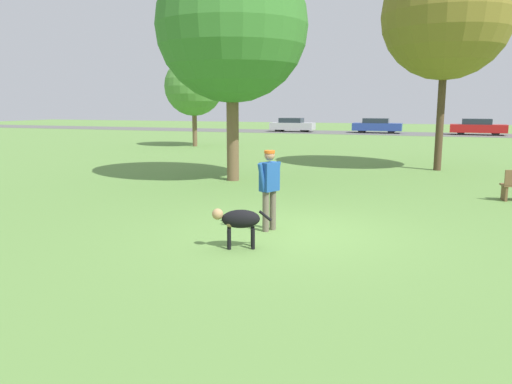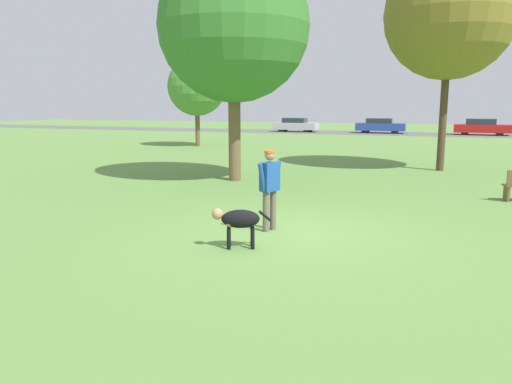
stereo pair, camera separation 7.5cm
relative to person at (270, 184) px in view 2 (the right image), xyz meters
The scene contains 11 objects.
ground_plane 1.06m from the person, ahead, with size 120.00×120.00×0.00m, color #608C42.
far_road_strip 36.26m from the person, 89.27° to the left, with size 120.00×6.00×0.01m.
person is the anchor object (origin of this frame).
dog 1.45m from the person, 94.89° to the right, with size 1.02×0.57×0.72m.
frisbee 1.71m from the person, 133.88° to the left, with size 0.22×0.22×0.02m.
tree_near_left 7.97m from the person, 118.71° to the left, with size 4.88×4.88×7.44m.
tree_mid_center 12.55m from the person, 74.24° to the left, with size 4.77×4.77×8.18m.
tree_far_left 21.27m from the person, 120.93° to the left, with size 3.51×3.51×5.35m.
parked_car_silver 37.31m from the person, 105.19° to the left, with size 4.06×1.74×1.29m.
parked_car_blue 36.57m from the person, 93.26° to the left, with size 4.31×1.88×1.32m.
parked_car_red 36.96m from the person, 80.37° to the left, with size 4.44×1.85×1.36m.
Camera 2 is at (2.72, -9.28, 2.52)m, focal length 35.00 mm.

